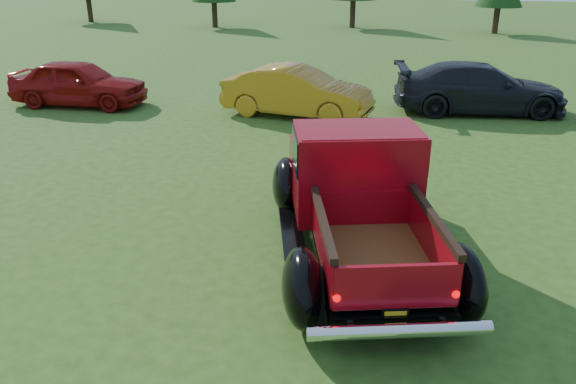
{
  "coord_description": "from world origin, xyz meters",
  "views": [
    {
      "loc": [
        2.14,
        -7.91,
        4.38
      ],
      "look_at": [
        0.15,
        0.2,
        0.88
      ],
      "focal_mm": 35.0,
      "sensor_mm": 36.0,
      "label": 1
    }
  ],
  "objects_px": {
    "show_car_red": "(78,83)",
    "show_car_grey": "(480,88)",
    "show_car_yellow": "(297,92)",
    "pickup_truck": "(355,192)"
  },
  "relations": [
    {
      "from": "show_car_yellow",
      "to": "show_car_grey",
      "type": "height_order",
      "value": "show_car_grey"
    },
    {
      "from": "show_car_yellow",
      "to": "show_car_grey",
      "type": "xyz_separation_m",
      "value": [
        5.24,
        1.77,
        0.01
      ]
    },
    {
      "from": "pickup_truck",
      "to": "show_car_red",
      "type": "xyz_separation_m",
      "value": [
        -9.72,
        7.33,
        -0.22
      ]
    },
    {
      "from": "pickup_truck",
      "to": "show_car_yellow",
      "type": "bearing_deg",
      "value": 92.18
    },
    {
      "from": "show_car_red",
      "to": "show_car_grey",
      "type": "xyz_separation_m",
      "value": [
        12.24,
        2.15,
        0.02
      ]
    },
    {
      "from": "show_car_yellow",
      "to": "pickup_truck",
      "type": "bearing_deg",
      "value": -153.05
    },
    {
      "from": "pickup_truck",
      "to": "show_car_grey",
      "type": "distance_m",
      "value": 9.81
    },
    {
      "from": "pickup_truck",
      "to": "show_car_yellow",
      "type": "xyz_separation_m",
      "value": [
        -2.72,
        7.7,
        -0.22
      ]
    },
    {
      "from": "show_car_red",
      "to": "show_car_yellow",
      "type": "distance_m",
      "value": 7.01
    },
    {
      "from": "show_car_red",
      "to": "show_car_grey",
      "type": "distance_m",
      "value": 12.43
    }
  ]
}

